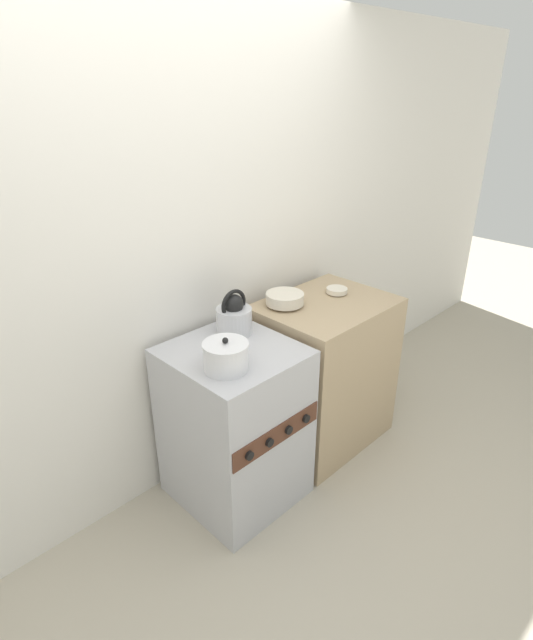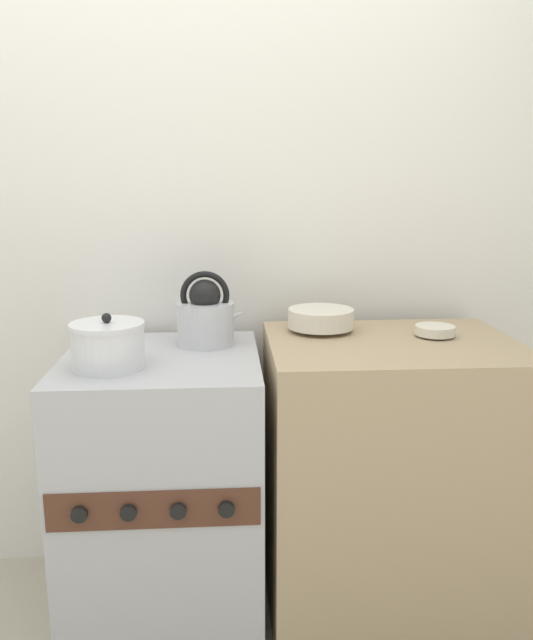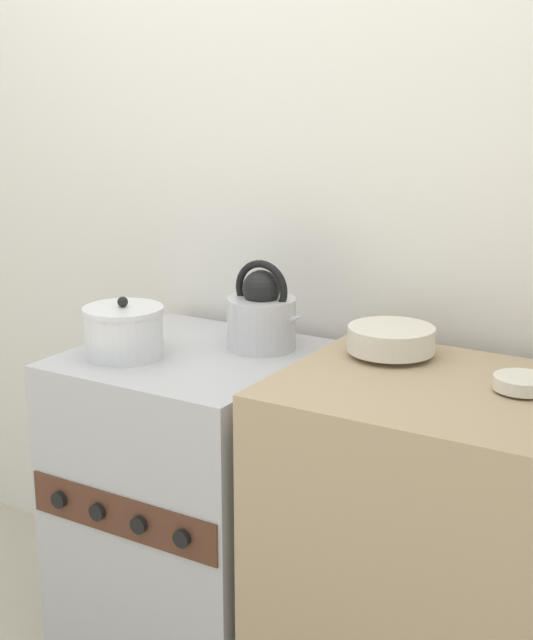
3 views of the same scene
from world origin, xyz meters
TOP-DOWN VIEW (x-y plane):
  - wall_back at (0.00, 0.69)m, footprint 7.00×0.06m
  - stove at (-0.00, 0.31)m, footprint 0.60×0.64m
  - counter at (0.72, 0.30)m, footprint 0.78×0.60m
  - kettle at (0.14, 0.45)m, footprint 0.23×0.19m
  - cooking_pot at (-0.14, 0.20)m, footprint 0.21×0.21m
  - enamel_bowl at (0.52, 0.44)m, footprint 0.22×0.22m
  - small_ceramic_bowl at (0.87, 0.35)m, footprint 0.13×0.13m

SIDE VIEW (x-z plane):
  - stove at x=0.00m, z-range 0.00..0.90m
  - counter at x=0.72m, z-range 0.00..0.94m
  - small_ceramic_bowl at x=0.87m, z-range 0.94..0.98m
  - cooking_pot at x=-0.14m, z-range 0.89..1.05m
  - enamel_bowl at x=0.52m, z-range 0.94..1.02m
  - kettle at x=0.14m, z-range 0.87..1.11m
  - wall_back at x=0.00m, z-range 0.00..2.50m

